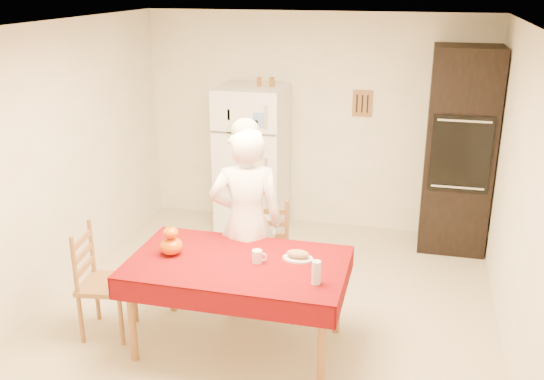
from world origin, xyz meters
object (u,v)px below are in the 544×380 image
(dining_table, at_px, (238,269))
(wine_glass, at_px, (316,272))
(coffee_mug, at_px, (257,256))
(seated_woman, at_px, (247,224))
(pumpkin_lower, at_px, (171,246))
(oven_cabinet, at_px, (459,151))
(chair_far, at_px, (266,249))
(chair_left, at_px, (98,278))
(bread_plate, at_px, (298,259))
(refrigerator, at_px, (252,160))

(dining_table, xyz_separation_m, wine_glass, (0.66, -0.21, 0.16))
(coffee_mug, bearing_deg, seated_woman, 114.88)
(seated_woman, xyz_separation_m, pumpkin_lower, (-0.47, -0.52, -0.03))
(oven_cabinet, xyz_separation_m, seated_woman, (-1.80, -1.93, -0.24))
(chair_far, relative_size, chair_left, 1.00)
(coffee_mug, relative_size, bread_plate, 0.42)
(seated_woman, bearing_deg, chair_left, 12.12)
(seated_woman, height_order, bread_plate, seated_woman)
(refrigerator, bearing_deg, chair_far, -70.14)
(refrigerator, distance_m, chair_left, 2.58)
(pumpkin_lower, bearing_deg, bread_plate, 8.22)
(chair_far, distance_m, chair_left, 1.49)
(dining_table, relative_size, chair_far, 1.79)
(refrigerator, height_order, coffee_mug, refrigerator)
(refrigerator, relative_size, chair_left, 1.79)
(refrigerator, height_order, oven_cabinet, oven_cabinet)
(seated_woman, relative_size, coffee_mug, 17.22)
(oven_cabinet, distance_m, chair_left, 3.89)
(wine_glass, bearing_deg, dining_table, 162.51)
(dining_table, distance_m, chair_left, 1.20)
(oven_cabinet, bearing_deg, bread_plate, -118.92)
(dining_table, xyz_separation_m, coffee_mug, (0.15, 0.02, 0.12))
(oven_cabinet, distance_m, bread_plate, 2.65)
(chair_left, height_order, wine_glass, chair_left)
(refrigerator, bearing_deg, coffee_mug, -73.35)
(refrigerator, distance_m, oven_cabinet, 2.29)
(dining_table, height_order, wine_glass, wine_glass)
(dining_table, relative_size, chair_left, 1.79)
(refrigerator, distance_m, seated_woman, 1.94)
(chair_far, bearing_deg, coffee_mug, -89.04)
(chair_left, relative_size, wine_glass, 5.40)
(chair_left, bearing_deg, chair_far, -62.74)
(chair_left, bearing_deg, bread_plate, -90.71)
(refrigerator, bearing_deg, pumpkin_lower, -89.77)
(coffee_mug, bearing_deg, wine_glass, -24.25)
(oven_cabinet, xyz_separation_m, bread_plate, (-1.27, -2.30, -0.33))
(oven_cabinet, height_order, bread_plate, oven_cabinet)
(seated_woman, bearing_deg, refrigerator, -91.65)
(dining_table, height_order, chair_far, chair_far)
(wine_glass, bearing_deg, seated_woman, 135.45)
(oven_cabinet, bearing_deg, seated_woman, -132.99)
(dining_table, xyz_separation_m, pumpkin_lower, (-0.55, -0.00, 0.14))
(chair_left, height_order, coffee_mug, chair_left)
(wine_glass, bearing_deg, bread_plate, 120.66)
(bread_plate, bearing_deg, coffee_mug, -157.79)
(chair_left, bearing_deg, refrigerator, -22.61)
(oven_cabinet, relative_size, dining_table, 1.29)
(dining_table, height_order, seated_woman, seated_woman)
(seated_woman, xyz_separation_m, wine_glass, (0.73, -0.72, -0.01))
(oven_cabinet, relative_size, bread_plate, 9.17)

